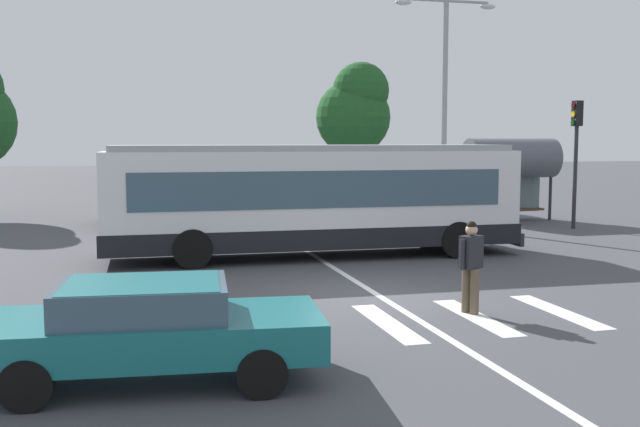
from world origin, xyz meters
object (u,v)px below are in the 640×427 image
at_px(parked_car_charcoal, 273,203).
at_px(parked_car_champagne, 408,200).
at_px(parked_car_black, 127,205).
at_px(parked_car_silver, 346,202).
at_px(traffic_light_far_corner, 576,143).
at_px(bus_stop_shelter, 511,160).
at_px(pedestrian_crossing_street, 471,262).
at_px(twin_arm_street_lamp, 445,86).
at_px(background_tree_right, 355,110).
at_px(foreground_sedan, 149,326).
at_px(city_transit_bus, 313,199).
at_px(parked_car_blue, 204,205).

bearing_deg(parked_car_charcoal, parked_car_champagne, 0.83).
bearing_deg(parked_car_black, parked_car_silver, -5.03).
bearing_deg(traffic_light_far_corner, parked_car_black, 162.26).
bearing_deg(parked_car_champagne, bus_stop_shelter, -26.96).
relative_size(pedestrian_crossing_street, parked_car_silver, 0.37).
relative_size(parked_car_silver, traffic_light_far_corner, 1.02).
bearing_deg(twin_arm_street_lamp, background_tree_right, 89.47).
height_order(parked_car_black, parked_car_silver, same).
relative_size(foreground_sedan, parked_car_black, 1.01).
height_order(foreground_sedan, parked_car_champagne, same).
bearing_deg(foreground_sedan, parked_car_black, 90.76).
height_order(city_transit_bus, traffic_light_far_corner, traffic_light_far_corner).
xyz_separation_m(parked_car_black, parked_car_champagne, (11.01, -0.38, 0.00)).
bearing_deg(parked_car_black, parked_car_charcoal, -4.83).
bearing_deg(parked_car_champagne, parked_car_silver, -172.58).
xyz_separation_m(traffic_light_far_corner, bus_stop_shelter, (-1.00, 2.79, -0.67)).
distance_m(pedestrian_crossing_street, bus_stop_shelter, 16.17).
bearing_deg(pedestrian_crossing_street, parked_car_charcoal, 92.43).
bearing_deg(background_tree_right, parked_car_champagne, -92.48).
distance_m(parked_car_black, background_tree_right, 14.36).
relative_size(parked_car_blue, twin_arm_street_lamp, 0.56).
height_order(pedestrian_crossing_street, parked_car_blue, pedestrian_crossing_street).
height_order(parked_car_black, twin_arm_street_lamp, twin_arm_street_lamp).
relative_size(parked_car_blue, traffic_light_far_corner, 1.01).
distance_m(city_transit_bus, parked_car_black, 10.04).
xyz_separation_m(bus_stop_shelter, twin_arm_street_lamp, (-3.33, -1.02, 2.71)).
bearing_deg(background_tree_right, parked_car_black, -145.42).
bearing_deg(foreground_sedan, background_tree_right, 66.98).
height_order(city_transit_bus, bus_stop_shelter, bus_stop_shelter).
bearing_deg(pedestrian_crossing_street, background_tree_right, 77.49).
bearing_deg(parked_car_champagne, traffic_light_far_corner, -45.15).
relative_size(parked_car_silver, bus_stop_shelter, 1.27).
bearing_deg(bus_stop_shelter, city_transit_bus, -146.03).
relative_size(pedestrian_crossing_street, bus_stop_shelter, 0.47).
distance_m(parked_car_black, twin_arm_street_lamp, 12.50).
bearing_deg(background_tree_right, traffic_light_far_corner, -71.75).
relative_size(bus_stop_shelter, background_tree_right, 0.52).
bearing_deg(pedestrian_crossing_street, parked_car_blue, 102.25).
height_order(city_transit_bus, background_tree_right, background_tree_right).
bearing_deg(parked_car_charcoal, city_transit_bus, -93.65).
bearing_deg(traffic_light_far_corner, parked_car_blue, 160.97).
height_order(parked_car_silver, parked_car_champagne, same).
bearing_deg(parked_car_black, city_transit_bus, -60.53).
xyz_separation_m(pedestrian_crossing_street, twin_arm_street_lamp, (5.16, 12.67, 4.16)).
relative_size(parked_car_black, parked_car_champagne, 0.98).
height_order(foreground_sedan, background_tree_right, background_tree_right).
xyz_separation_m(parked_car_blue, parked_car_champagne, (8.23, 0.19, 0.00)).
distance_m(parked_car_champagne, background_tree_right, 9.12).
bearing_deg(parked_car_black, parked_car_champagne, -1.97).
distance_m(parked_car_black, parked_car_champagne, 11.02).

